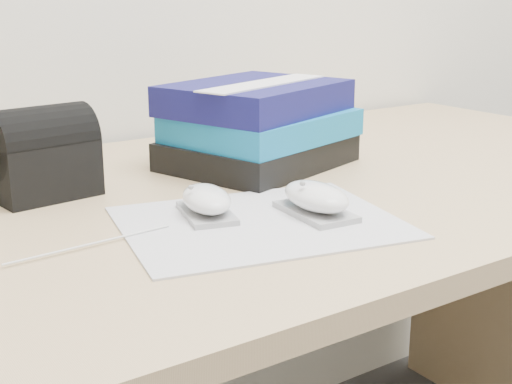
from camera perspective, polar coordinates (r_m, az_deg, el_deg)
desk at (r=1.19m, az=-1.49°, el=-9.61°), size 1.60×0.80×0.73m
mousepad at (r=0.88m, az=0.28°, el=-2.45°), size 0.38×0.33×0.00m
mouse_rear at (r=0.90m, az=-3.98°, el=-0.75°), size 0.08×0.12×0.04m
mouse_front at (r=0.90m, az=4.81°, el=-0.57°), size 0.07×0.12×0.05m
usb_cable at (r=0.82m, az=-13.03°, el=-4.07°), size 0.20×0.02×0.00m
book_stack at (r=1.16m, az=0.19°, el=5.37°), size 0.33×0.29×0.14m
pouch at (r=1.02m, az=-16.73°, el=2.98°), size 0.15×0.11×0.13m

